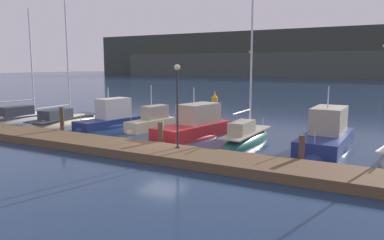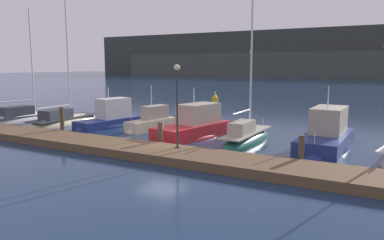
{
  "view_description": "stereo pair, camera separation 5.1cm",
  "coord_description": "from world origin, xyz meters",
  "px_view_note": "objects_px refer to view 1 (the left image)",
  "views": [
    {
      "loc": [
        11.9,
        -17.8,
        4.81
      ],
      "look_at": [
        0.0,
        3.57,
        1.2
      ],
      "focal_mm": 35.0,
      "sensor_mm": 36.0,
      "label": 1
    },
    {
      "loc": [
        11.95,
        -17.78,
        4.81
      ],
      "look_at": [
        0.0,
        3.57,
        1.2
      ],
      "focal_mm": 35.0,
      "sensor_mm": 36.0,
      "label": 2
    }
  ],
  "objects_px": {
    "sailboat_berth_2": "(64,123)",
    "motorboat_berth_3": "(109,122)",
    "sailboat_berth_6": "(246,141)",
    "dock_lamppost": "(177,93)",
    "motorboat_berth_5": "(194,131)",
    "motorboat_berth_7": "(326,141)",
    "motorboat_berth_4": "(151,126)",
    "sailboat_berth_1": "(27,120)",
    "channel_buoy": "(215,102)"
  },
  "relations": [
    {
      "from": "sailboat_berth_1",
      "to": "dock_lamppost",
      "type": "bearing_deg",
      "value": -13.68
    },
    {
      "from": "sailboat_berth_6",
      "to": "channel_buoy",
      "type": "height_order",
      "value": "sailboat_berth_6"
    },
    {
      "from": "sailboat_berth_6",
      "to": "channel_buoy",
      "type": "xyz_separation_m",
      "value": [
        -10.39,
        17.15,
        0.49
      ]
    },
    {
      "from": "sailboat_berth_1",
      "to": "motorboat_berth_7",
      "type": "relative_size",
      "value": 1.43
    },
    {
      "from": "channel_buoy",
      "to": "motorboat_berth_4",
      "type": "bearing_deg",
      "value": -81.32
    },
    {
      "from": "sailboat_berth_1",
      "to": "motorboat_berth_4",
      "type": "height_order",
      "value": "sailboat_berth_1"
    },
    {
      "from": "motorboat_berth_3",
      "to": "motorboat_berth_7",
      "type": "relative_size",
      "value": 0.85
    },
    {
      "from": "channel_buoy",
      "to": "dock_lamppost",
      "type": "relative_size",
      "value": 0.41
    },
    {
      "from": "sailboat_berth_1",
      "to": "channel_buoy",
      "type": "height_order",
      "value": "sailboat_berth_1"
    },
    {
      "from": "motorboat_berth_3",
      "to": "motorboat_berth_7",
      "type": "height_order",
      "value": "motorboat_berth_7"
    },
    {
      "from": "motorboat_berth_7",
      "to": "motorboat_berth_3",
      "type": "bearing_deg",
      "value": -178.47
    },
    {
      "from": "motorboat_berth_5",
      "to": "channel_buoy",
      "type": "relative_size",
      "value": 3.89
    },
    {
      "from": "motorboat_berth_3",
      "to": "motorboat_berth_7",
      "type": "bearing_deg",
      "value": 1.53
    },
    {
      "from": "motorboat_berth_4",
      "to": "dock_lamppost",
      "type": "bearing_deg",
      "value": -45.3
    },
    {
      "from": "sailboat_berth_2",
      "to": "motorboat_berth_7",
      "type": "xyz_separation_m",
      "value": [
        20.23,
        1.33,
        0.27
      ]
    },
    {
      "from": "sailboat_berth_6",
      "to": "sailboat_berth_1",
      "type": "bearing_deg",
      "value": -178.64
    },
    {
      "from": "sailboat_berth_2",
      "to": "motorboat_berth_7",
      "type": "height_order",
      "value": "sailboat_berth_2"
    },
    {
      "from": "motorboat_berth_7",
      "to": "dock_lamppost",
      "type": "relative_size",
      "value": 1.64
    },
    {
      "from": "sailboat_berth_6",
      "to": "dock_lamppost",
      "type": "distance_m",
      "value": 6.12
    },
    {
      "from": "motorboat_berth_3",
      "to": "sailboat_berth_6",
      "type": "relative_size",
      "value": 0.56
    },
    {
      "from": "sailboat_berth_6",
      "to": "dock_lamppost",
      "type": "relative_size",
      "value": 2.48
    },
    {
      "from": "sailboat_berth_2",
      "to": "motorboat_berth_3",
      "type": "xyz_separation_m",
      "value": [
        4.0,
        0.9,
        0.23
      ]
    },
    {
      "from": "motorboat_berth_4",
      "to": "motorboat_berth_5",
      "type": "relative_size",
      "value": 0.69
    },
    {
      "from": "motorboat_berth_4",
      "to": "motorboat_berth_7",
      "type": "xyz_separation_m",
      "value": [
        12.45,
        0.05,
        0.11
      ]
    },
    {
      "from": "motorboat_berth_5",
      "to": "sailboat_berth_6",
      "type": "bearing_deg",
      "value": -4.11
    },
    {
      "from": "motorboat_berth_3",
      "to": "motorboat_berth_5",
      "type": "xyz_separation_m",
      "value": [
        7.89,
        -0.52,
        0.06
      ]
    },
    {
      "from": "dock_lamppost",
      "to": "motorboat_berth_5",
      "type": "bearing_deg",
      "value": 109.69
    },
    {
      "from": "sailboat_berth_1",
      "to": "motorboat_berth_7",
      "type": "xyz_separation_m",
      "value": [
        24.35,
        1.7,
        0.27
      ]
    },
    {
      "from": "motorboat_berth_4",
      "to": "motorboat_berth_7",
      "type": "bearing_deg",
      "value": 0.22
    },
    {
      "from": "sailboat_berth_2",
      "to": "sailboat_berth_6",
      "type": "xyz_separation_m",
      "value": [
        15.73,
        0.1,
        0.04
      ]
    },
    {
      "from": "motorboat_berth_5",
      "to": "channel_buoy",
      "type": "bearing_deg",
      "value": 111.2
    },
    {
      "from": "sailboat_berth_2",
      "to": "motorboat_berth_4",
      "type": "relative_size",
      "value": 2.26
    },
    {
      "from": "motorboat_berth_7",
      "to": "channel_buoy",
      "type": "bearing_deg",
      "value": 133.08
    },
    {
      "from": "motorboat_berth_3",
      "to": "motorboat_berth_5",
      "type": "bearing_deg",
      "value": -3.77
    },
    {
      "from": "sailboat_berth_1",
      "to": "motorboat_berth_4",
      "type": "bearing_deg",
      "value": 7.91
    },
    {
      "from": "motorboat_berth_3",
      "to": "sailboat_berth_1",
      "type": "bearing_deg",
      "value": -171.12
    },
    {
      "from": "motorboat_berth_3",
      "to": "sailboat_berth_6",
      "type": "bearing_deg",
      "value": -3.88
    },
    {
      "from": "sailboat_berth_1",
      "to": "motorboat_berth_5",
      "type": "relative_size",
      "value": 1.48
    },
    {
      "from": "sailboat_berth_6",
      "to": "motorboat_berth_7",
      "type": "distance_m",
      "value": 4.67
    },
    {
      "from": "sailboat_berth_2",
      "to": "sailboat_berth_1",
      "type": "bearing_deg",
      "value": -174.91
    },
    {
      "from": "motorboat_berth_5",
      "to": "motorboat_berth_7",
      "type": "xyz_separation_m",
      "value": [
        8.34,
        0.95,
        -0.02
      ]
    },
    {
      "from": "sailboat_berth_2",
      "to": "motorboat_berth_5",
      "type": "height_order",
      "value": "sailboat_berth_2"
    },
    {
      "from": "sailboat_berth_6",
      "to": "motorboat_berth_5",
      "type": "bearing_deg",
      "value": 175.89
    },
    {
      "from": "motorboat_berth_3",
      "to": "channel_buoy",
      "type": "height_order",
      "value": "motorboat_berth_3"
    },
    {
      "from": "sailboat_berth_1",
      "to": "dock_lamppost",
      "type": "relative_size",
      "value": 2.35
    },
    {
      "from": "sailboat_berth_1",
      "to": "motorboat_berth_4",
      "type": "xyz_separation_m",
      "value": [
        11.9,
        1.65,
        0.16
      ]
    },
    {
      "from": "motorboat_berth_4",
      "to": "motorboat_berth_7",
      "type": "relative_size",
      "value": 0.67
    },
    {
      "from": "channel_buoy",
      "to": "sailboat_berth_2",
      "type": "bearing_deg",
      "value": -107.2
    },
    {
      "from": "motorboat_berth_4",
      "to": "sailboat_berth_6",
      "type": "xyz_separation_m",
      "value": [
        7.95,
        -1.18,
        -0.12
      ]
    },
    {
      "from": "channel_buoy",
      "to": "sailboat_berth_6",
      "type": "bearing_deg",
      "value": -58.8
    }
  ]
}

